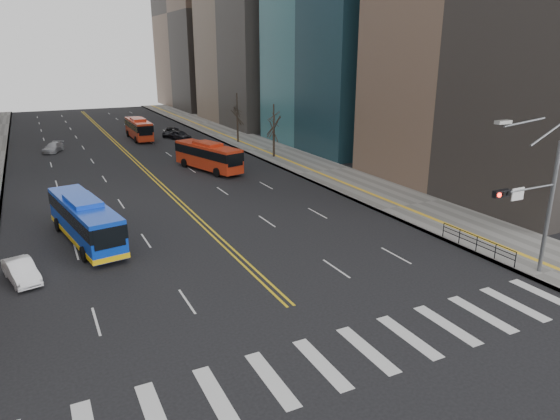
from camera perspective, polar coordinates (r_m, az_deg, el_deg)
name	(u,v)px	position (r m, az deg, el deg)	size (l,w,h in m)	color
ground	(345,357)	(22.81, 7.41, -16.28)	(220.00, 220.00, 0.00)	black
sidewalk_right	(268,149)	(68.03, -1.42, 6.95)	(7.00, 130.00, 0.15)	slate
crosswalk	(345,356)	(22.81, 7.41, -16.27)	(26.70, 4.00, 0.01)	silver
centerline	(122,148)	(72.47, -17.63, 6.73)	(0.55, 100.00, 0.01)	gold
signal_mast	(535,199)	(31.26, 27.11, 1.17)	(5.37, 0.37, 9.39)	slate
pedestrian_railing	(477,241)	(35.20, 21.58, -3.33)	(0.06, 6.06, 1.02)	black
street_trees	(76,139)	(50.80, -22.24, 7.50)	(35.20, 47.20, 7.60)	#30261D
blue_bus	(85,219)	(36.92, -21.40, -0.97)	(4.00, 11.03, 3.18)	#0C38BF
red_bus_near	(208,155)	(56.21, -8.23, 6.27)	(4.95, 10.19, 3.18)	red
red_bus_far	(139,128)	(79.14, -15.85, 9.06)	(2.59, 9.98, 3.19)	red
car_white	(21,271)	(32.54, -27.48, -6.21)	(1.33, 3.80, 1.25)	white
car_dark_mid	(180,135)	(77.28, -11.34, 8.39)	(1.69, 4.21, 1.43)	black
car_silver	(53,147)	(72.88, -24.50, 6.52)	(1.71, 4.21, 1.22)	#A4A4AA
car_dark_far	(171,132)	(81.16, -12.39, 8.71)	(2.21, 4.79, 1.33)	black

